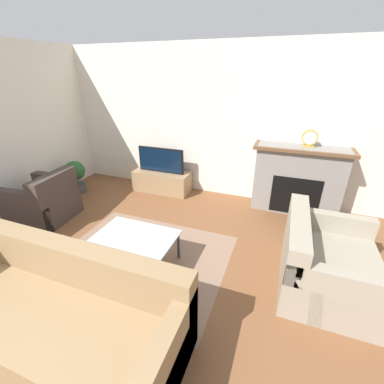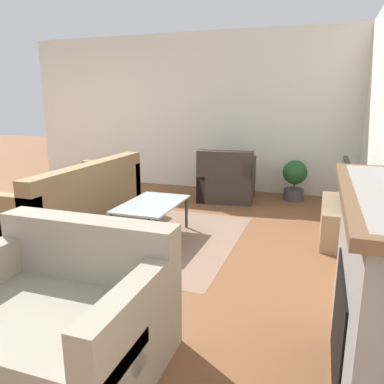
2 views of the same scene
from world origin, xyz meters
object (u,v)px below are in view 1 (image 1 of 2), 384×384
Objects in this scene: coffee_table at (136,238)px; mantel_clock at (310,138)px; couch_loveseat at (325,265)px; tv at (161,160)px; couch_sectional at (62,317)px; armchair_by_window at (45,203)px; potted_plant at (76,175)px.

mantel_clock reaches higher than coffee_table.
tv is at bearing 59.51° from couch_loveseat.
tv is 0.42× the size of couch_sectional.
couch_loveseat is 2.05m from mantel_clock.
armchair_by_window reaches higher than coffee_table.
tv is 1.45× the size of potted_plant.
armchair_by_window is (-1.91, 1.54, 0.01)m from couch_sectional.
coffee_table is (0.05, 1.14, 0.09)m from couch_sectional.
armchair_by_window is 1.07m from potted_plant.
mantel_clock is at bearing 59.65° from couch_sectional.
mantel_clock is (4.15, 0.74, 0.92)m from potted_plant.
tv is 1.01× the size of armchair_by_window.
coffee_table is 1.52× the size of potted_plant.
couch_sectional and couch_loveseat have the same top height.
coffee_table is at bearing 87.30° from couch_sectional.
mantel_clock is at bearing 8.78° from couch_loveseat.
couch_loveseat is at bearing -30.49° from tv.
potted_plant is at bearing 76.89° from couch_loveseat.
mantel_clock reaches higher than couch_sectional.
armchair_by_window is 4.35m from mantel_clock.
tv is at bearing 22.36° from potted_plant.
armchair_by_window is at bearing 141.17° from couch_sectional.
couch_loveseat is at bearing -13.11° from potted_plant.
tv reaches higher than coffee_table.
tv reaches higher than couch_loveseat.
mantel_clock reaches higher than tv.
tv reaches higher than armchair_by_window.
tv is 2.13m from armchair_by_window.
tv is 3.50× the size of mantel_clock.
couch_loveseat is at bearing -81.22° from mantel_clock.
coffee_table is at bearing -32.19° from potted_plant.
couch_sectional is at bearing -92.70° from coffee_table.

